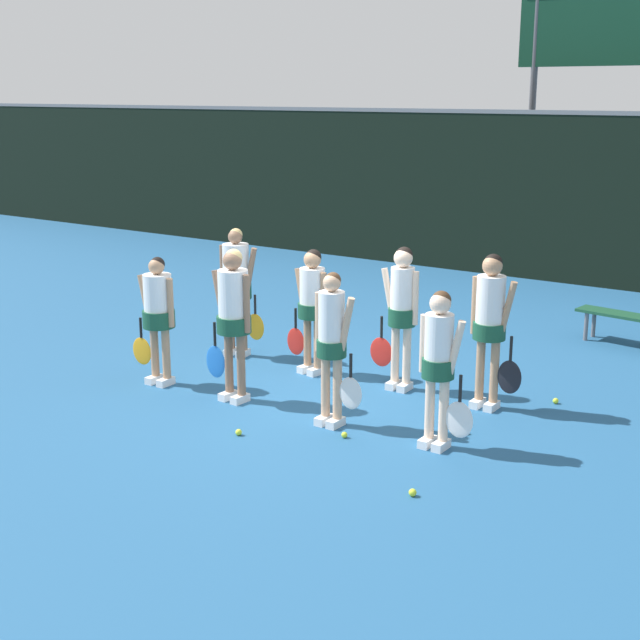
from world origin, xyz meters
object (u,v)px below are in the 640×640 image
(player_7, at_px, (490,317))
(tennis_ball_2, at_px, (556,401))
(player_5, at_px, (312,301))
(player_3, at_px, (439,358))
(tennis_ball_1, at_px, (465,431))
(tennis_ball_3, at_px, (344,435))
(player_1, at_px, (233,311))
(tennis_ball_6, at_px, (243,330))
(player_2, at_px, (332,338))
(tennis_ball_0, at_px, (239,432))
(tennis_ball_5, at_px, (413,493))
(player_0, at_px, (158,310))
(player_6, at_px, (401,306))
(player_4, at_px, (237,281))
(scoreboard, at_px, (610,44))
(tennis_ball_4, at_px, (140,359))

(player_7, bearing_deg, tennis_ball_2, 44.48)
(player_5, height_order, tennis_ball_2, player_5)
(player_3, relative_size, tennis_ball_1, 24.49)
(player_3, relative_size, tennis_ball_3, 25.11)
(player_1, xyz_separation_m, tennis_ball_6, (-1.87, 2.43, -1.05))
(player_2, relative_size, tennis_ball_0, 24.39)
(player_2, distance_m, tennis_ball_5, 2.14)
(player_0, distance_m, tennis_ball_0, 2.26)
(player_1, bearing_deg, player_3, 4.36)
(tennis_ball_0, relative_size, tennis_ball_2, 1.03)
(player_5, bearing_deg, player_6, 12.24)
(player_4, distance_m, player_6, 2.55)
(player_4, height_order, tennis_ball_5, player_4)
(player_0, height_order, player_3, player_3)
(scoreboard, bearing_deg, tennis_ball_6, -108.59)
(player_7, bearing_deg, scoreboard, 101.38)
(tennis_ball_2, height_order, tennis_ball_5, tennis_ball_5)
(player_2, height_order, tennis_ball_2, player_2)
(player_1, bearing_deg, player_0, -174.69)
(player_7, xyz_separation_m, tennis_ball_2, (0.61, 0.59, -1.04))
(player_3, distance_m, player_6, 1.87)
(player_3, height_order, player_4, player_4)
(tennis_ball_2, relative_size, tennis_ball_3, 1.03)
(scoreboard, distance_m, tennis_ball_3, 11.68)
(tennis_ball_4, bearing_deg, tennis_ball_5, -17.05)
(player_3, bearing_deg, player_4, 160.27)
(tennis_ball_1, distance_m, tennis_ball_2, 1.54)
(player_4, xyz_separation_m, tennis_ball_5, (4.13, -2.53, -1.01))
(tennis_ball_2, distance_m, tennis_ball_6, 5.05)
(player_1, relative_size, tennis_ball_4, 25.29)
(player_2, distance_m, player_6, 1.48)
(tennis_ball_6, bearing_deg, player_0, -74.01)
(player_0, relative_size, tennis_ball_3, 24.52)
(tennis_ball_1, relative_size, tennis_ball_6, 0.94)
(scoreboard, xyz_separation_m, tennis_ball_0, (-0.10, -11.36, -4.40))
(player_3, xyz_separation_m, tennis_ball_4, (-4.66, 0.39, -0.92))
(scoreboard, xyz_separation_m, tennis_ball_6, (-2.72, -8.09, -4.40))
(tennis_ball_0, bearing_deg, tennis_ball_3, 31.06)
(player_7, distance_m, tennis_ball_5, 2.76)
(tennis_ball_0, xyz_separation_m, tennis_ball_6, (-2.62, 3.27, 0.00))
(tennis_ball_3, bearing_deg, tennis_ball_2, 57.52)
(tennis_ball_5, height_order, tennis_ball_6, same)
(tennis_ball_0, height_order, tennis_ball_4, tennis_ball_4)
(player_1, distance_m, tennis_ball_0, 1.54)
(player_6, bearing_deg, player_2, -92.05)
(tennis_ball_1, xyz_separation_m, tennis_ball_4, (-4.75, -0.10, 0.00))
(player_2, bearing_deg, tennis_ball_4, 172.70)
(player_0, xyz_separation_m, tennis_ball_5, (4.14, -1.04, -0.90))
(tennis_ball_5, bearing_deg, tennis_ball_6, 144.06)
(player_4, height_order, tennis_ball_3, player_4)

